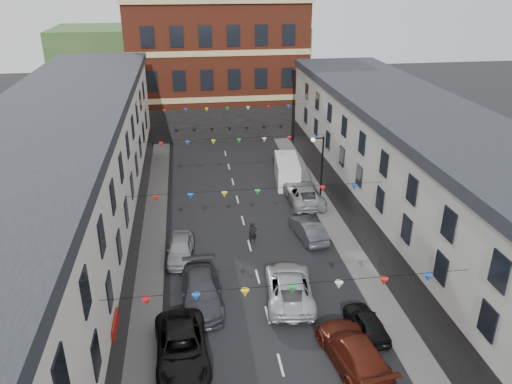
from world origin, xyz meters
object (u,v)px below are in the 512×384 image
car_left_e (180,249)px  car_left_d (201,292)px  street_lamp (319,162)px  pedestrian (253,233)px  white_van (287,171)px  car_right_c (354,351)px  car_right_d (366,322)px  car_right_f (303,194)px  moving_car (289,287)px  car_left_c (182,347)px  car_right_e (308,229)px

car_left_e → car_left_d: bearing=-73.6°
street_lamp → car_left_e: (-11.45, -7.00, -3.17)m
pedestrian → white_van: bearing=61.2°
car_left_d → pedestrian: 7.79m
car_left_e → car_right_c: (8.50, -11.47, 0.09)m
car_left_e → car_right_d: size_ratio=1.16×
car_left_d → car_right_f: same height
car_right_d → moving_car: 5.07m
car_right_d → white_van: 21.37m
car_left_e → car_left_c: bearing=-86.0°
moving_car → street_lamp: bearing=-104.7°
pedestrian → street_lamp: bearing=36.7°
car_left_d → pedestrian: car_left_d is taller
street_lamp → moving_car: size_ratio=1.02×
street_lamp → car_left_d: (-10.26, -12.32, -3.08)m
street_lamp → car_left_c: bearing=-124.1°
car_left_e → white_van: bearing=54.8°
car_left_c → white_van: bearing=63.0°
street_lamp → car_left_c: 20.64m
car_left_c → car_left_d: car_left_d is taller
car_right_f → pedestrian: bearing=50.3°
moving_car → car_right_d: bearing=141.2°
car_left_e → car_right_c: bearing=-49.6°
car_right_c → moving_car: car_right_c is taller
white_van → pedestrian: white_van is taller
moving_car → pedestrian: (-1.25, 6.92, -0.00)m
car_left_c → car_right_f: car_right_f is taller
car_right_f → white_van: bearing=-83.6°
car_left_c → car_right_d: size_ratio=1.52×
car_left_d → street_lamp: bearing=48.3°
car_left_c → car_left_d: size_ratio=0.99×
car_right_d → car_right_f: size_ratio=0.63×
car_right_e → car_right_f: (1.05, 6.08, 0.10)m
car_right_f → pedestrian: (-5.20, -6.26, -0.01)m
car_left_c → car_left_d: 4.74m
pedestrian → moving_car: bearing=-85.1°
moving_car → car_right_f: bearing=-99.7°
car_right_c → white_van: size_ratio=1.09×
moving_car → white_van: (3.44, 17.73, 0.33)m
car_right_c → car_right_d: car_right_c is taller
street_lamp → pedestrian: (-6.25, -5.64, -3.09)m
car_left_d → moving_car: 5.27m
car_right_e → white_van: bearing=-100.5°
street_lamp → moving_car: street_lamp is taller
car_left_e → moving_car: (6.44, -5.56, 0.08)m
car_right_c → moving_car: 6.26m
street_lamp → car_left_c: size_ratio=1.06×
street_lamp → moving_car: (-5.00, -12.55, -3.08)m
car_right_c → white_van: 23.69m
car_right_f → white_van: size_ratio=1.15×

